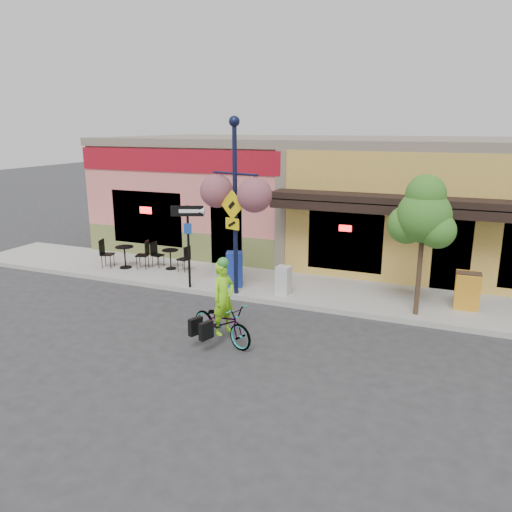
{
  "coord_description": "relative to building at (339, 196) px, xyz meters",
  "views": [
    {
      "loc": [
        4.5,
        -12.02,
        4.95
      ],
      "look_at": [
        -0.67,
        0.5,
        1.4
      ],
      "focal_mm": 35.0,
      "sensor_mm": 36.0,
      "label": 1
    }
  ],
  "objects": [
    {
      "name": "building",
      "position": [
        0.0,
        0.0,
        0.0
      ],
      "size": [
        18.2,
        8.2,
        4.5
      ],
      "primitive_type": null,
      "color": "#D6706A",
      "rests_on": "ground"
    },
    {
      "name": "cafe_set_right",
      "position": [
        -4.54,
        -5.35,
        -1.66
      ],
      "size": [
        1.56,
        0.91,
        0.89
      ],
      "primitive_type": null,
      "rotation": [
        0.0,
        0.0,
        -0.12
      ],
      "color": "black",
      "rests_on": "sidewalk"
    },
    {
      "name": "sidewalk",
      "position": [
        0.0,
        -5.5,
        -2.17
      ],
      "size": [
        24.0,
        3.0,
        0.15
      ],
      "primitive_type": "cube",
      "color": "#9E9B93",
      "rests_on": "ground"
    },
    {
      "name": "one_way_sign",
      "position": [
        -2.93,
        -6.85,
        -0.84
      ],
      "size": [
        0.98,
        0.56,
        2.53
      ],
      "primitive_type": null,
      "rotation": [
        0.0,
        0.0,
        0.39
      ],
      "color": "black",
      "rests_on": "sidewalk"
    },
    {
      "name": "ground",
      "position": [
        0.0,
        -7.5,
        -2.25
      ],
      "size": [
        90.0,
        90.0,
        0.0
      ],
      "primitive_type": "plane",
      "color": "#2D2D30",
      "rests_on": "ground"
    },
    {
      "name": "street_tree",
      "position": [
        3.68,
        -6.55,
        -0.25
      ],
      "size": [
        1.47,
        1.47,
        3.7
      ],
      "primitive_type": null,
      "rotation": [
        0.0,
        0.0,
        -0.02
      ],
      "color": "#3D7A26",
      "rests_on": "sidewalk"
    },
    {
      "name": "cafe_set_left",
      "position": [
        -6.08,
        -5.83,
        -1.6
      ],
      "size": [
        1.83,
        1.26,
        1.0
      ],
      "primitive_type": null,
      "rotation": [
        0.0,
        0.0,
        0.28
      ],
      "color": "black",
      "rests_on": "sidewalk"
    },
    {
      "name": "newspaper_box_blue",
      "position": [
        -1.72,
        -6.2,
        -1.56
      ],
      "size": [
        0.6,
        0.57,
        1.07
      ],
      "primitive_type": null,
      "rotation": [
        0.0,
        0.0,
        0.35
      ],
      "color": "#193196",
      "rests_on": "sidewalk"
    },
    {
      "name": "lamp_post",
      "position": [
        -1.39,
        -6.82,
        0.44
      ],
      "size": [
        1.73,
        1.07,
        5.07
      ],
      "primitive_type": null,
      "rotation": [
        0.0,
        0.0,
        -0.28
      ],
      "color": "#111736",
      "rests_on": "sidewalk"
    },
    {
      "name": "cyclist_rider",
      "position": [
        -0.34,
        -9.78,
        -1.39
      ],
      "size": [
        0.6,
        0.73,
        1.72
      ],
      "primitive_type": "imported",
      "rotation": [
        0.0,
        0.0,
        1.21
      ],
      "color": "#8CE718",
      "rests_on": "ground"
    },
    {
      "name": "bicycle",
      "position": [
        -0.39,
        -9.78,
        -1.76
      ],
      "size": [
        1.97,
        1.26,
        0.98
      ],
      "primitive_type": "imported",
      "rotation": [
        0.0,
        0.0,
        1.21
      ],
      "color": "maroon",
      "rests_on": "ground"
    },
    {
      "name": "curb",
      "position": [
        0.0,
        -6.95,
        -2.17
      ],
      "size": [
        24.0,
        0.12,
        0.15
      ],
      "primitive_type": "cube",
      "color": "#A8A59E",
      "rests_on": "ground"
    },
    {
      "name": "newspaper_box_grey",
      "position": [
        -0.07,
        -6.34,
        -1.68
      ],
      "size": [
        0.43,
        0.39,
        0.84
      ],
      "primitive_type": null,
      "rotation": [
        0.0,
        0.0,
        -0.11
      ],
      "color": "silver",
      "rests_on": "sidewalk"
    },
    {
      "name": "sandwich_board",
      "position": [
        4.9,
        -5.92,
        -1.57
      ],
      "size": [
        0.65,
        0.48,
        1.05
      ],
      "primitive_type": null,
      "rotation": [
        0.0,
        0.0,
        0.03
      ],
      "color": "orange",
      "rests_on": "sidewalk"
    }
  ]
}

